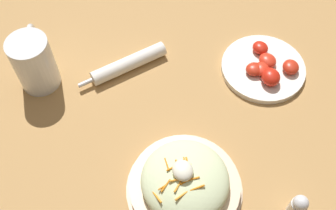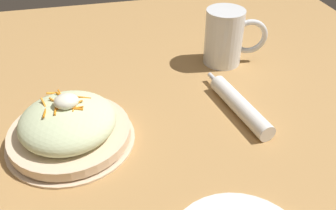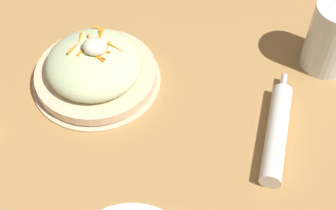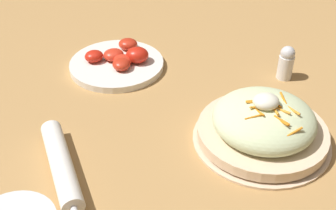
{
  "view_description": "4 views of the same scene",
  "coord_description": "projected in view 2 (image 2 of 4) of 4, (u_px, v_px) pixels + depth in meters",
  "views": [
    {
      "loc": [
        0.4,
        -0.17,
        0.78
      ],
      "look_at": [
        -0.03,
        -0.01,
        0.07
      ],
      "focal_mm": 43.65,
      "sensor_mm": 36.0,
      "label": 1
    },
    {
      "loc": [
        0.07,
        0.49,
        0.45
      ],
      "look_at": [
        -0.05,
        0.0,
        0.08
      ],
      "focal_mm": 38.88,
      "sensor_mm": 36.0,
      "label": 2
    },
    {
      "loc": [
        -0.22,
        0.43,
        0.65
      ],
      "look_at": [
        -0.04,
        0.02,
        0.07
      ],
      "focal_mm": 49.99,
      "sensor_mm": 36.0,
      "label": 3
    },
    {
      "loc": [
        -0.15,
        -0.56,
        0.49
      ],
      "look_at": [
        -0.03,
        0.0,
        0.07
      ],
      "focal_mm": 47.33,
      "sensor_mm": 36.0,
      "label": 4
    }
  ],
  "objects": [
    {
      "name": "ground_plane",
      "position": [
        144.0,
        142.0,
        0.67
      ],
      "size": [
        1.43,
        1.43,
        0.0
      ],
      "primitive_type": "plane",
      "color": "#B2844C"
    },
    {
      "name": "salad_plate",
      "position": [
        69.0,
        127.0,
        0.65
      ],
      "size": [
        0.23,
        0.23,
        0.1
      ],
      "color": "beige",
      "rests_on": "ground_plane"
    },
    {
      "name": "napkin_roll",
      "position": [
        240.0,
        105.0,
        0.73
      ],
      "size": [
        0.06,
        0.23,
        0.03
      ],
      "color": "white",
      "rests_on": "ground_plane"
    },
    {
      "name": "beer_mug",
      "position": [
        225.0,
        40.0,
        0.87
      ],
      "size": [
        0.15,
        0.09,
        0.13
      ],
      "color": "white",
      "rests_on": "ground_plane"
    }
  ]
}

